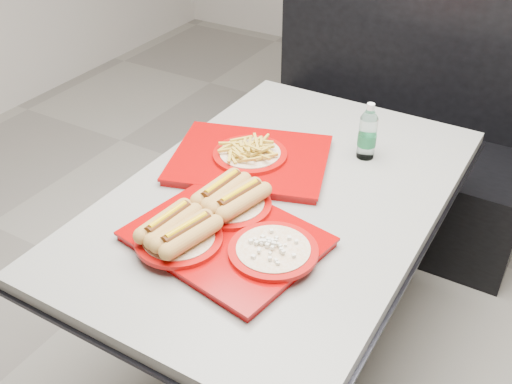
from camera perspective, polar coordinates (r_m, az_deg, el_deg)
The scene contains 6 objects.
ground at distance 2.34m, azimuth 1.87°, elevation -15.34°, with size 6.00×6.00×0.00m, color gray.
diner_table at distance 1.93m, azimuth 2.19°, elevation -4.09°, with size 0.92×1.42×0.75m.
booth_bench at distance 2.88m, azimuth 12.66°, elevation 4.92°, with size 1.30×0.57×1.35m.
tray_near at distance 1.63m, azimuth -3.30°, elevation -3.45°, with size 0.54×0.46×0.11m.
tray_far at distance 1.95m, azimuth -0.57°, elevation 3.44°, with size 0.59×0.53×0.10m.
water_bottle at distance 2.00m, azimuth 10.57°, elevation 5.42°, with size 0.06×0.06×0.20m.
Camera 1 is at (0.70, -1.33, 1.79)m, focal length 42.00 mm.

